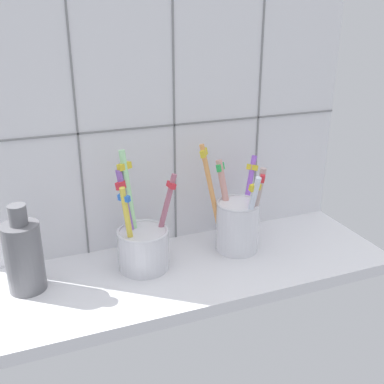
% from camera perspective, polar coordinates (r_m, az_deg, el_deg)
% --- Properties ---
extents(counter_slab, '(0.64, 0.22, 0.02)m').
position_cam_1_polar(counter_slab, '(0.78, 0.76, -9.57)').
color(counter_slab, silver).
rests_on(counter_slab, ground).
extents(tile_wall_back, '(0.64, 0.02, 0.45)m').
position_cam_1_polar(tile_wall_back, '(0.80, -2.42, 7.95)').
color(tile_wall_back, white).
rests_on(tile_wall_back, ground).
extents(toothbrush_cup_left, '(0.10, 0.08, 0.19)m').
position_cam_1_polar(toothbrush_cup_left, '(0.76, -6.05, -6.31)').
color(toothbrush_cup_left, silver).
rests_on(toothbrush_cup_left, counter_slab).
extents(toothbrush_cup_right, '(0.12, 0.10, 0.19)m').
position_cam_1_polar(toothbrush_cup_right, '(0.81, 5.56, -3.63)').
color(toothbrush_cup_right, white).
rests_on(toothbrush_cup_right, counter_slab).
extents(ceramic_vase, '(0.05, 0.05, 0.14)m').
position_cam_1_polar(ceramic_vase, '(0.73, -19.84, -7.24)').
color(ceramic_vase, slate).
rests_on(ceramic_vase, counter_slab).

